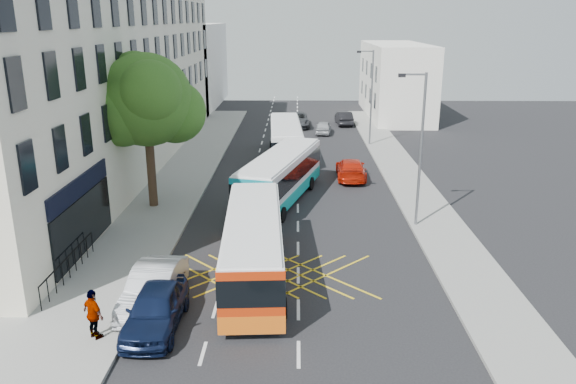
{
  "coord_description": "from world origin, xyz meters",
  "views": [
    {
      "loc": [
        -0.11,
        -16.23,
        10.73
      ],
      "look_at": [
        -0.52,
        11.15,
        2.2
      ],
      "focal_mm": 35.0,
      "sensor_mm": 36.0,
      "label": 1
    }
  ],
  "objects_px": {
    "pedestrian_far": "(94,314)",
    "bus_far": "(286,140)",
    "lamp_near": "(419,143)",
    "distant_car_silver": "(323,127)",
    "parked_car_silver": "(154,287)",
    "lamp_far": "(370,93)",
    "red_hatchback": "(351,169)",
    "parked_car_blue": "(156,309)",
    "distant_car_dark": "(344,118)",
    "bus_mid": "(280,177)",
    "street_tree": "(146,101)",
    "bus_near": "(254,246)",
    "distant_car_grey": "(296,120)"
  },
  "relations": [
    {
      "from": "lamp_near",
      "to": "red_hatchback",
      "type": "bearing_deg",
      "value": 104.83
    },
    {
      "from": "lamp_near",
      "to": "bus_far",
      "type": "distance_m",
      "value": 17.13
    },
    {
      "from": "bus_near",
      "to": "distant_car_grey",
      "type": "relative_size",
      "value": 1.95
    },
    {
      "from": "parked_car_silver",
      "to": "pedestrian_far",
      "type": "bearing_deg",
      "value": -115.42
    },
    {
      "from": "bus_far",
      "to": "distant_car_dark",
      "type": "relative_size",
      "value": 2.43
    },
    {
      "from": "street_tree",
      "to": "lamp_far",
      "type": "height_order",
      "value": "street_tree"
    },
    {
      "from": "bus_mid",
      "to": "parked_car_silver",
      "type": "relative_size",
      "value": 2.26
    },
    {
      "from": "red_hatchback",
      "to": "distant_car_dark",
      "type": "relative_size",
      "value": 1.14
    },
    {
      "from": "pedestrian_far",
      "to": "bus_far",
      "type": "bearing_deg",
      "value": -65.01
    },
    {
      "from": "lamp_near",
      "to": "lamp_far",
      "type": "height_order",
      "value": "same"
    },
    {
      "from": "street_tree",
      "to": "distant_car_dark",
      "type": "relative_size",
      "value": 2.09
    },
    {
      "from": "lamp_far",
      "to": "parked_car_blue",
      "type": "distance_m",
      "value": 32.64
    },
    {
      "from": "lamp_far",
      "to": "bus_near",
      "type": "relative_size",
      "value": 0.78
    },
    {
      "from": "bus_near",
      "to": "bus_mid",
      "type": "bearing_deg",
      "value": 82.29
    },
    {
      "from": "lamp_near",
      "to": "distant_car_silver",
      "type": "relative_size",
      "value": 2.22
    },
    {
      "from": "pedestrian_far",
      "to": "distant_car_silver",
      "type": "bearing_deg",
      "value": -66.73
    },
    {
      "from": "parked_car_blue",
      "to": "distant_car_dark",
      "type": "height_order",
      "value": "parked_car_blue"
    },
    {
      "from": "bus_near",
      "to": "distant_car_silver",
      "type": "bearing_deg",
      "value": 78.82
    },
    {
      "from": "bus_near",
      "to": "distant_car_dark",
      "type": "relative_size",
      "value": 2.43
    },
    {
      "from": "parked_car_silver",
      "to": "pedestrian_far",
      "type": "relative_size",
      "value": 2.6
    },
    {
      "from": "street_tree",
      "to": "bus_mid",
      "type": "bearing_deg",
      "value": 10.45
    },
    {
      "from": "bus_near",
      "to": "pedestrian_far",
      "type": "relative_size",
      "value": 5.62
    },
    {
      "from": "lamp_near",
      "to": "bus_mid",
      "type": "bearing_deg",
      "value": 149.13
    },
    {
      "from": "street_tree",
      "to": "red_hatchback",
      "type": "height_order",
      "value": "street_tree"
    },
    {
      "from": "parked_car_blue",
      "to": "red_hatchback",
      "type": "bearing_deg",
      "value": 66.47
    },
    {
      "from": "street_tree",
      "to": "distant_car_silver",
      "type": "height_order",
      "value": "street_tree"
    },
    {
      "from": "bus_far",
      "to": "distant_car_silver",
      "type": "height_order",
      "value": "bus_far"
    },
    {
      "from": "lamp_near",
      "to": "bus_near",
      "type": "bearing_deg",
      "value": -141.86
    },
    {
      "from": "parked_car_silver",
      "to": "distant_car_silver",
      "type": "height_order",
      "value": "parked_car_silver"
    },
    {
      "from": "street_tree",
      "to": "pedestrian_far",
      "type": "bearing_deg",
      "value": -83.97
    },
    {
      "from": "street_tree",
      "to": "parked_car_blue",
      "type": "distance_m",
      "value": 14.83
    },
    {
      "from": "lamp_near",
      "to": "red_hatchback",
      "type": "distance_m",
      "value": 10.55
    },
    {
      "from": "parked_car_silver",
      "to": "pedestrian_far",
      "type": "xyz_separation_m",
      "value": [
        -1.4,
        -2.58,
        0.28
      ]
    },
    {
      "from": "lamp_near",
      "to": "distant_car_silver",
      "type": "distance_m",
      "value": 25.86
    },
    {
      "from": "red_hatchback",
      "to": "pedestrian_far",
      "type": "relative_size",
      "value": 2.65
    },
    {
      "from": "lamp_far",
      "to": "red_hatchback",
      "type": "relative_size",
      "value": 1.66
    },
    {
      "from": "bus_mid",
      "to": "parked_car_blue",
      "type": "height_order",
      "value": "bus_mid"
    },
    {
      "from": "bus_mid",
      "to": "parked_car_silver",
      "type": "distance_m",
      "value": 13.87
    },
    {
      "from": "lamp_near",
      "to": "distant_car_silver",
      "type": "height_order",
      "value": "lamp_near"
    },
    {
      "from": "lamp_near",
      "to": "bus_mid",
      "type": "distance_m",
      "value": 9.0
    },
    {
      "from": "lamp_near",
      "to": "bus_far",
      "type": "bearing_deg",
      "value": 115.09
    },
    {
      "from": "lamp_near",
      "to": "distant_car_silver",
      "type": "bearing_deg",
      "value": 98.32
    },
    {
      "from": "street_tree",
      "to": "bus_near",
      "type": "xyz_separation_m",
      "value": [
        6.62,
        -9.32,
        -4.8
      ]
    },
    {
      "from": "lamp_far",
      "to": "distant_car_dark",
      "type": "relative_size",
      "value": 1.9
    },
    {
      "from": "parked_car_silver",
      "to": "distant_car_silver",
      "type": "xyz_separation_m",
      "value": [
        8.1,
        34.02,
        -0.16
      ]
    },
    {
      "from": "bus_near",
      "to": "bus_far",
      "type": "bearing_deg",
      "value": 84.22
    },
    {
      "from": "distant_car_grey",
      "to": "bus_mid",
      "type": "bearing_deg",
      "value": -96.15
    },
    {
      "from": "lamp_far",
      "to": "distant_car_silver",
      "type": "relative_size",
      "value": 2.22
    },
    {
      "from": "bus_far",
      "to": "parked_car_silver",
      "type": "height_order",
      "value": "bus_far"
    },
    {
      "from": "street_tree",
      "to": "bus_far",
      "type": "bearing_deg",
      "value": 58.39
    }
  ]
}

